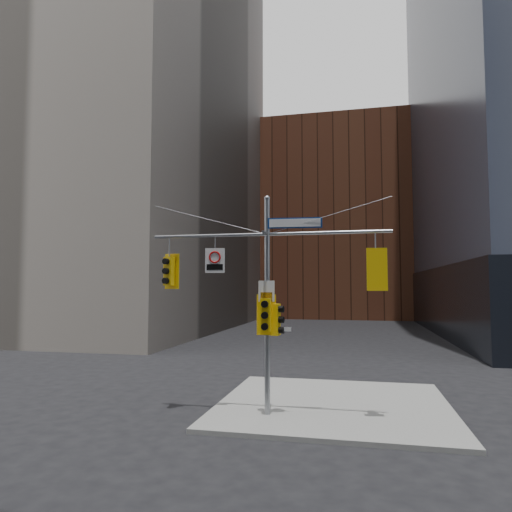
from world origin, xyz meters
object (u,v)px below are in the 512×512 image
at_px(traffic_light_west_arm, 169,271).
at_px(traffic_light_east_arm, 376,269).
at_px(signal_assembly, 267,282).
at_px(traffic_light_pole_front, 266,315).
at_px(traffic_light_pole_side, 277,320).
at_px(regulatory_sign_arm, 215,260).
at_px(street_sign_blade, 295,223).

bearing_deg(traffic_light_west_arm, traffic_light_east_arm, 13.85).
relative_size(signal_assembly, traffic_light_pole_front, 6.08).
bearing_deg(traffic_light_east_arm, traffic_light_pole_side, -8.62).
relative_size(signal_assembly, traffic_light_east_arm, 6.02).
height_order(signal_assembly, regulatory_sign_arm, signal_assembly).
height_order(traffic_light_west_arm, traffic_light_pole_side, traffic_light_west_arm).
distance_m(traffic_light_pole_side, street_sign_blade, 3.21).
xyz_separation_m(traffic_light_east_arm, regulatory_sign_arm, (-5.27, -0.02, 0.38)).
relative_size(traffic_light_east_arm, traffic_light_pole_side, 1.30).
bearing_deg(traffic_light_east_arm, signal_assembly, -8.62).
xyz_separation_m(traffic_light_west_arm, traffic_light_east_arm, (6.93, -0.01, -0.00)).
bearing_deg(traffic_light_west_arm, street_sign_blade, 13.82).
relative_size(signal_assembly, traffic_light_west_arm, 6.50).
bearing_deg(signal_assembly, traffic_light_pole_front, -90.08).
bearing_deg(traffic_light_pole_front, signal_assembly, 86.46).
bearing_deg(signal_assembly, regulatory_sign_arm, -179.36).
xyz_separation_m(traffic_light_west_arm, street_sign_blade, (4.39, -0.01, 1.55)).
bearing_deg(traffic_light_pole_front, traffic_light_pole_side, 36.11).
bearing_deg(traffic_light_pole_front, traffic_light_east_arm, 0.95).
bearing_deg(regulatory_sign_arm, traffic_light_west_arm, 172.64).
height_order(traffic_light_east_arm, regulatory_sign_arm, regulatory_sign_arm).
xyz_separation_m(traffic_light_east_arm, traffic_light_pole_side, (-3.15, -0.00, -1.61)).
height_order(signal_assembly, traffic_light_east_arm, signal_assembly).
relative_size(traffic_light_east_arm, street_sign_blade, 0.75).
relative_size(traffic_light_pole_side, traffic_light_pole_front, 0.78).
xyz_separation_m(traffic_light_west_arm, regulatory_sign_arm, (1.66, -0.03, 0.38)).
distance_m(signal_assembly, traffic_light_pole_side, 1.26).
bearing_deg(traffic_light_pole_side, signal_assembly, 99.24).
bearing_deg(traffic_light_pole_front, traffic_light_west_arm, 171.93).
relative_size(traffic_light_west_arm, regulatory_sign_arm, 1.47).
bearing_deg(street_sign_blade, regulatory_sign_arm, 175.84).
distance_m(traffic_light_east_arm, traffic_light_pole_front, 3.77).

